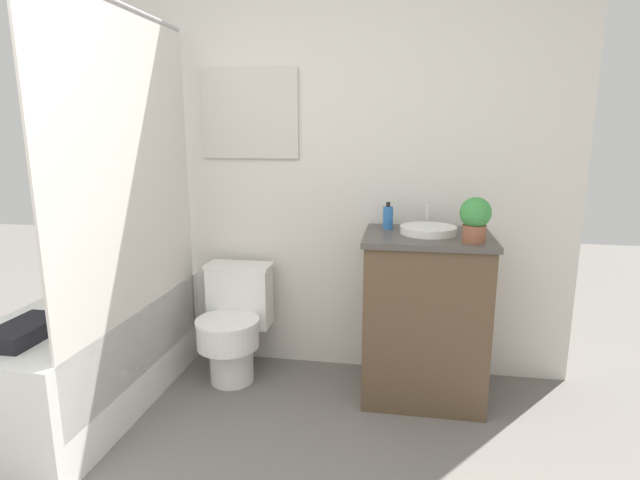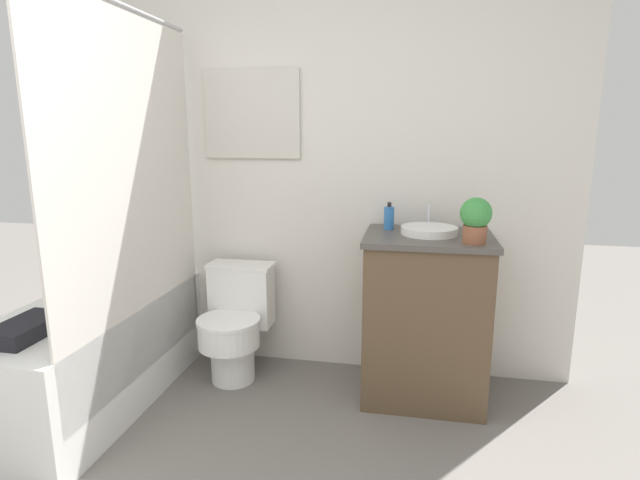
{
  "view_description": "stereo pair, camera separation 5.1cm",
  "coord_description": "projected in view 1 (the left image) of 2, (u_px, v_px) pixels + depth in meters",
  "views": [
    {
      "loc": [
        0.71,
        -0.74,
        1.41
      ],
      "look_at": [
        0.31,
        1.67,
        0.88
      ],
      "focal_mm": 28.0,
      "sensor_mm": 36.0,
      "label": 1
    },
    {
      "loc": [
        0.76,
        -0.73,
        1.41
      ],
      "look_at": [
        0.31,
        1.67,
        0.88
      ],
      "focal_mm": 28.0,
      "sensor_mm": 36.0,
      "label": 2
    }
  ],
  "objects": [
    {
      "name": "sink",
      "position": [
        428.0,
        230.0,
        2.59
      ],
      "size": [
        0.29,
        0.33,
        0.13
      ],
      "color": "white",
      "rests_on": "vanity"
    },
    {
      "name": "toilet",
      "position": [
        234.0,
        323.0,
        2.89
      ],
      "size": [
        0.38,
        0.5,
        0.65
      ],
      "color": "white",
      "rests_on": "ground_plane"
    },
    {
      "name": "soap_bottle",
      "position": [
        388.0,
        217.0,
        2.71
      ],
      "size": [
        0.05,
        0.05,
        0.15
      ],
      "color": "#2D6BB2",
      "rests_on": "vanity"
    },
    {
      "name": "vanity",
      "position": [
        424.0,
        316.0,
        2.66
      ],
      "size": [
        0.65,
        0.53,
        0.89
      ],
      "color": "brown",
      "rests_on": "ground_plane"
    },
    {
      "name": "potted_plant",
      "position": [
        475.0,
        218.0,
        2.37
      ],
      "size": [
        0.15,
        0.15,
        0.22
      ],
      "color": "brown",
      "rests_on": "vanity"
    },
    {
      "name": "wall_back",
      "position": [
        282.0,
        159.0,
        2.92
      ],
      "size": [
        3.35,
        0.07,
        2.5
      ],
      "color": "silver",
      "rests_on": "ground_plane"
    },
    {
      "name": "shower_area",
      "position": [
        92.0,
        348.0,
        2.58
      ],
      "size": [
        0.62,
        1.37,
        1.98
      ],
      "color": "white",
      "rests_on": "ground_plane"
    }
  ]
}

